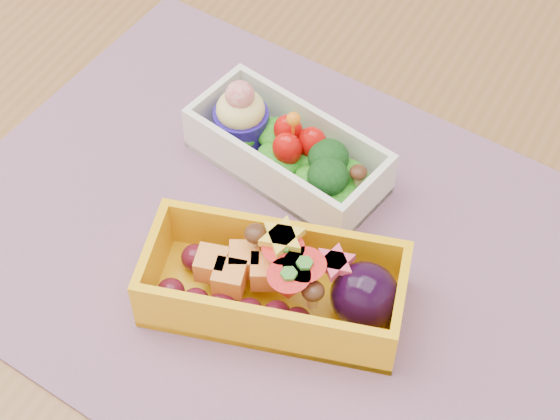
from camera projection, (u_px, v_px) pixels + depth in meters
The scene contains 4 objects.
table at pixel (281, 299), 0.80m from camera, with size 1.20×0.80×0.75m.
placemat at pixel (269, 241), 0.72m from camera, with size 0.50×0.38×0.00m, color gray.
bento_white at pixel (287, 150), 0.74m from camera, with size 0.18×0.10×0.07m.
bento_yellow at pixel (279, 284), 0.66m from camera, with size 0.20×0.13×0.06m.
Camera 1 is at (0.21, -0.38, 1.33)m, focal length 58.91 mm.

